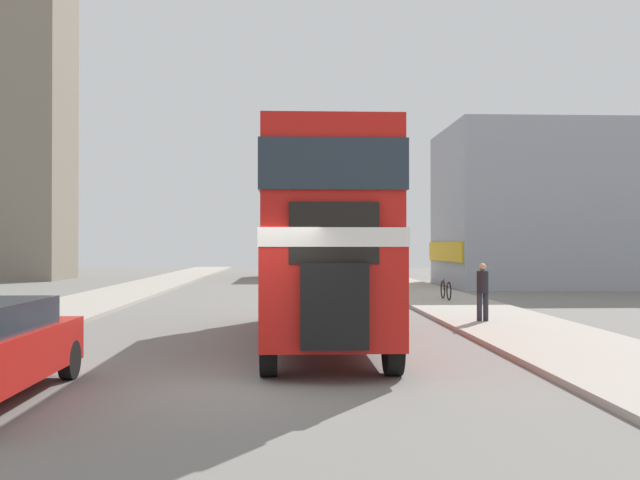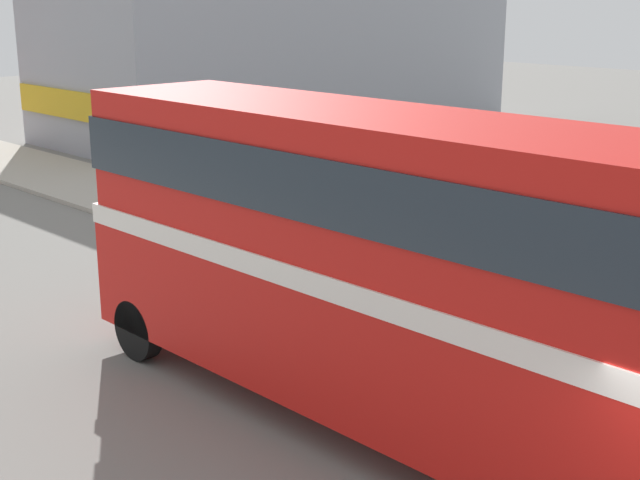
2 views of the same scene
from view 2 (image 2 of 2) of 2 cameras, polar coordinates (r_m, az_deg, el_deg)
name	(u,v)px [view 2 (image 2 of 2)]	position (r m, az deg, el deg)	size (l,w,h in m)	color
double_decker_bus	(376,247)	(11.74, 3.61, -0.45)	(2.40, 10.47, 4.33)	red
pedestrian_walking	(416,246)	(17.49, 6.16, -0.39)	(0.32, 0.32, 1.59)	#282833
bicycle_on_pavement	(203,202)	(23.71, -7.51, 2.46)	(0.05, 1.76, 0.78)	black
shop_building_block	(286,29)	(39.59, -2.18, 13.32)	(20.81, 8.36, 8.56)	#999EA8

